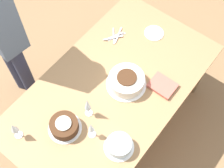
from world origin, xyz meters
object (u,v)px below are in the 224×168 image
Objects in this scene: cake_center_white at (126,81)px; cake_back_decorated at (119,145)px; wine_glass_near at (87,105)px; wine_glass_far at (91,128)px; cake_front_chocolate at (64,126)px; wine_glass_extra at (14,128)px.

cake_center_white is 0.50m from cake_back_decorated.
wine_glass_far is at bearing 48.35° from wine_glass_near.
cake_back_decorated is at bearing 108.05° from cake_front_chocolate.
cake_center_white is at bearing 166.92° from cake_front_chocolate.
cake_back_decorated is 0.35m from wine_glass_near.
wine_glass_extra reaches higher than cake_center_white.
wine_glass_far reaches higher than cake_center_white.
cake_center_white is at bearing -148.98° from cake_back_decorated.
cake_front_chocolate is 1.28× the size of wine_glass_far.
wine_glass_far is (0.04, -0.21, 0.09)m from cake_back_decorated.
cake_center_white is at bearing 156.16° from wine_glass_extra.
wine_glass_near is 1.15× the size of wine_glass_far.
wine_glass_far is at bearing 128.52° from wine_glass_extra.
wine_glass_extra is at bearing -51.48° from wine_glass_far.
wine_glass_far is at bearing 114.54° from cake_front_chocolate.
wine_glass_near reaches higher than wine_glass_extra.
cake_back_decorated is 1.14× the size of wine_glass_extra.
wine_glass_extra is (0.37, -0.61, 0.09)m from cake_back_decorated.
cake_back_decorated is 1.13× the size of wine_glass_far.
wine_glass_far is (0.11, 0.13, -0.02)m from wine_glass_near.
wine_glass_near reaches higher than cake_front_chocolate.
cake_front_chocolate is 0.34m from wine_glass_extra.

